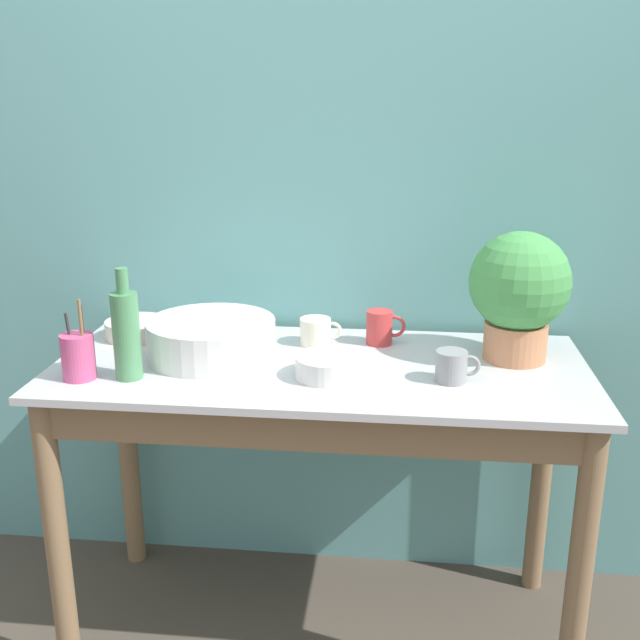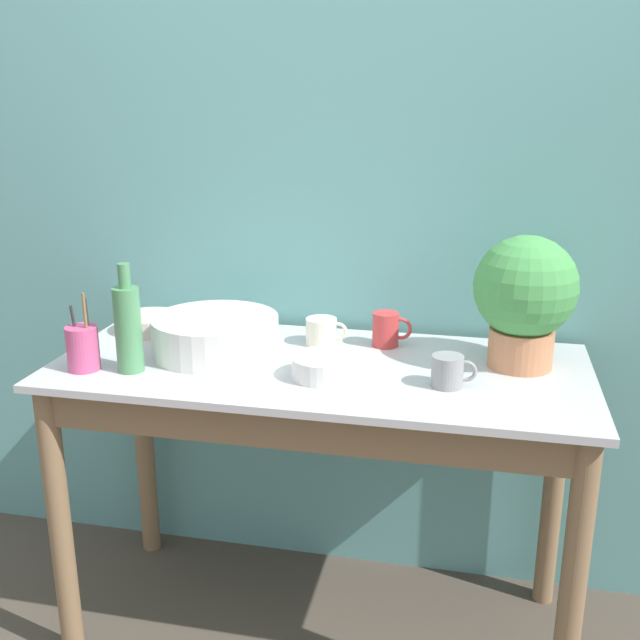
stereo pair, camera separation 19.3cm
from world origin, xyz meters
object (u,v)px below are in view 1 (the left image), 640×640
at_px(bowl_small_enamel_white, 328,367).
at_px(mug_grey, 452,366).
at_px(bottle_tall, 126,333).
at_px(utensil_cup, 78,356).
at_px(bowl_wash_large, 211,339).
at_px(mug_cream, 316,331).
at_px(potted_plant, 519,290).
at_px(mug_red, 380,327).
at_px(bowl_small_cream, 137,329).

bearing_deg(bowl_small_enamel_white, mug_grey, 0.75).
xyz_separation_m(bottle_tall, utensil_cup, (-0.12, -0.02, -0.06)).
distance_m(bowl_wash_large, mug_cream, 0.30).
height_order(mug_cream, bowl_small_enamel_white, mug_cream).
height_order(bowl_wash_large, mug_cream, bowl_wash_large).
relative_size(potted_plant, mug_grey, 3.14).
relative_size(mug_red, bowl_small_cream, 0.62).
height_order(potted_plant, utensil_cup, potted_plant).
relative_size(mug_red, bowl_small_enamel_white, 0.68).
bearing_deg(mug_cream, mug_red, 7.57).
bearing_deg(mug_red, bottle_tall, -151.51).
bearing_deg(potted_plant, mug_red, 166.19).
distance_m(bowl_small_enamel_white, bowl_small_cream, 0.64).
height_order(bowl_small_enamel_white, bowl_small_cream, bowl_small_enamel_white).
relative_size(bowl_wash_large, mug_grey, 3.13).
bearing_deg(bowl_small_cream, bowl_wash_large, -28.70).
relative_size(mug_grey, bowl_small_enamel_white, 0.68).
xyz_separation_m(bowl_small_cream, utensil_cup, (-0.03, -0.33, 0.03)).
xyz_separation_m(bowl_wash_large, bottle_tall, (-0.17, -0.17, 0.07)).
distance_m(bowl_wash_large, mug_red, 0.47).
distance_m(bowl_wash_large, utensil_cup, 0.35).
bearing_deg(mug_cream, potted_plant, -6.82).
xyz_separation_m(mug_cream, bowl_small_enamel_white, (0.06, -0.25, -0.01)).
bearing_deg(mug_red, mug_cream, -172.43).
distance_m(bowl_wash_large, bowl_small_cream, 0.30).
height_order(bottle_tall, bowl_small_enamel_white, bottle_tall).
bearing_deg(utensil_cup, mug_grey, 4.99).
bearing_deg(bottle_tall, bowl_wash_large, 46.19).
bearing_deg(bottle_tall, potted_plant, 14.11).
relative_size(mug_grey, mug_red, 0.99).
relative_size(bowl_wash_large, mug_cream, 2.90).
relative_size(bottle_tall, bowl_small_enamel_white, 1.73).
height_order(potted_plant, bottle_tall, potted_plant).
bearing_deg(utensil_cup, bowl_wash_large, 33.53).
relative_size(bottle_tall, mug_red, 2.54).
distance_m(mug_red, bowl_small_cream, 0.71).
height_order(bowl_wash_large, utensil_cup, utensil_cup).
relative_size(bowl_wash_large, utensil_cup, 1.66).
xyz_separation_m(bottle_tall, mug_grey, (0.80, 0.06, -0.08)).
bearing_deg(bowl_wash_large, potted_plant, 5.01).
bearing_deg(potted_plant, bowl_small_cream, 176.19).
relative_size(bowl_small_enamel_white, utensil_cup, 0.78).
xyz_separation_m(potted_plant, mug_cream, (-0.54, 0.06, -0.15)).
relative_size(bowl_wash_large, bowl_small_enamel_white, 2.12).
height_order(bowl_wash_large, mug_grey, bowl_wash_large).
xyz_separation_m(mug_grey, mug_cream, (-0.36, 0.25, -0.00)).
distance_m(potted_plant, bottle_tall, 1.01).
bearing_deg(bowl_small_enamel_white, potted_plant, 21.03).
distance_m(potted_plant, bowl_small_cream, 1.08).
xyz_separation_m(mug_red, utensil_cup, (-0.73, -0.35, 0.01)).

